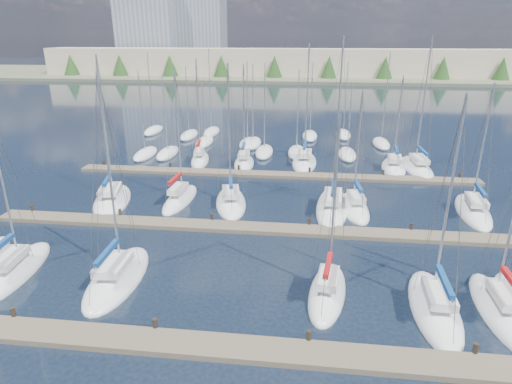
# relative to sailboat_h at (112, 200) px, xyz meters

# --- Properties ---
(ground) EXTENTS (400.00, 400.00, 0.00)m
(ground) POSITION_rel_sailboat_h_xyz_m (14.38, 39.45, -0.18)
(ground) COLOR #182130
(ground) RESTS_ON ground
(dock_near) EXTENTS (44.00, 1.93, 1.10)m
(dock_near) POSITION_rel_sailboat_h_xyz_m (14.38, -18.53, -0.02)
(dock_near) COLOR #6B5E4C
(dock_near) RESTS_ON ground
(dock_mid) EXTENTS (44.00, 1.93, 1.10)m
(dock_mid) POSITION_rel_sailboat_h_xyz_m (14.38, -4.53, -0.02)
(dock_mid) COLOR #6B5E4C
(dock_mid) RESTS_ON ground
(dock_far) EXTENTS (44.00, 1.93, 1.10)m
(dock_far) POSITION_rel_sailboat_h_xyz_m (14.38, 9.47, -0.02)
(dock_far) COLOR #6B5E4C
(dock_far) RESTS_ON ground
(sailboat_h) EXTENTS (5.17, 8.86, 13.91)m
(sailboat_h) POSITION_rel_sailboat_h_xyz_m (0.00, 0.00, 0.00)
(sailboat_h) COLOR white
(sailboat_h) RESTS_ON ground
(sailboat_c) EXTENTS (3.35, 8.26, 13.58)m
(sailboat_c) POSITION_rel_sailboat_h_xyz_m (6.22, -12.96, 0.00)
(sailboat_c) COLOR white
(sailboat_c) RESTS_ON ground
(sailboat_r) EXTENTS (3.13, 9.68, 15.44)m
(sailboat_r) POSITION_rel_sailboat_h_xyz_m (30.80, 14.03, 0.01)
(sailboat_r) COLOR white
(sailboat_r) RESTS_ON ground
(sailboat_o) EXTENTS (2.76, 6.57, 12.35)m
(sailboat_o) POSITION_rel_sailboat_h_xyz_m (10.55, 13.37, 0.02)
(sailboat_o) COLOR white
(sailboat_o) RESTS_ON ground
(sailboat_j) EXTENTS (4.24, 8.25, 13.27)m
(sailboat_j) POSITION_rel_sailboat_h_xyz_m (11.17, 0.68, 0.01)
(sailboat_j) COLOR white
(sailboat_j) RESTS_ON ground
(sailboat_i) EXTENTS (2.59, 7.70, 12.59)m
(sailboat_i) POSITION_rel_sailboat_h_xyz_m (6.27, 0.92, 0.02)
(sailboat_i) COLOR white
(sailboat_i) RESTS_ON ground
(sailboat_q) EXTENTS (3.55, 7.94, 11.30)m
(sailboat_q) POSITION_rel_sailboat_h_xyz_m (28.11, 13.77, -0.00)
(sailboat_q) COLOR white
(sailboat_q) RESTS_ON ground
(sailboat_k) EXTENTS (3.66, 10.56, 15.42)m
(sailboat_k) POSITION_rel_sailboat_h_xyz_m (20.42, 0.73, 0.01)
(sailboat_k) COLOR white
(sailboat_k) RESTS_ON ground
(sailboat_l) EXTENTS (2.93, 7.34, 11.15)m
(sailboat_l) POSITION_rel_sailboat_h_xyz_m (22.39, 0.75, 0.00)
(sailboat_l) COLOR white
(sailboat_l) RESTS_ON ground
(sailboat_f) EXTENTS (2.44, 7.79, 11.28)m
(sailboat_f) POSITION_rel_sailboat_h_xyz_m (29.05, -13.63, 0.01)
(sailboat_f) COLOR white
(sailboat_f) RESTS_ON ground
(sailboat_p) EXTENTS (3.15, 8.76, 14.60)m
(sailboat_p) POSITION_rel_sailboat_h_xyz_m (17.75, 14.82, 0.01)
(sailboat_p) COLOR white
(sailboat_p) RESTS_ON ground
(sailboat_m) EXTENTS (3.68, 8.74, 11.86)m
(sailboat_m) POSITION_rel_sailboat_h_xyz_m (32.68, 1.18, 0.00)
(sailboat_m) COLOR white
(sailboat_m) RESTS_ON ground
(sailboat_e) EXTENTS (3.01, 8.15, 12.84)m
(sailboat_e) POSITION_rel_sailboat_h_xyz_m (25.49, -13.90, 0.01)
(sailboat_e) COLOR white
(sailboat_e) RESTS_ON ground
(sailboat_d) EXTENTS (3.10, 7.11, 11.56)m
(sailboat_d) POSITION_rel_sailboat_h_xyz_m (19.49, -13.06, 0.01)
(sailboat_d) COLOR white
(sailboat_d) RESTS_ON ground
(sailboat_n) EXTENTS (3.10, 7.23, 12.85)m
(sailboat_n) POSITION_rel_sailboat_h_xyz_m (4.93, 14.18, 0.03)
(sailboat_n) COLOR white
(sailboat_n) RESTS_ON ground
(sailboat_b) EXTENTS (3.35, 8.39, 11.41)m
(sailboat_b) POSITION_rel_sailboat_h_xyz_m (-0.82, -13.02, -0.00)
(sailboat_b) COLOR white
(sailboat_b) RESTS_ON ground
(distant_boats) EXTENTS (36.93, 20.75, 13.30)m
(distant_boats) POSITION_rel_sailboat_h_xyz_m (10.03, 23.22, 0.12)
(distant_boats) COLOR #9EA0A5
(distant_boats) RESTS_ON ground
(shoreline) EXTENTS (400.00, 60.00, 38.00)m
(shoreline) POSITION_rel_sailboat_h_xyz_m (1.08, 129.22, 7.27)
(shoreline) COLOR #666B51
(shoreline) RESTS_ON ground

